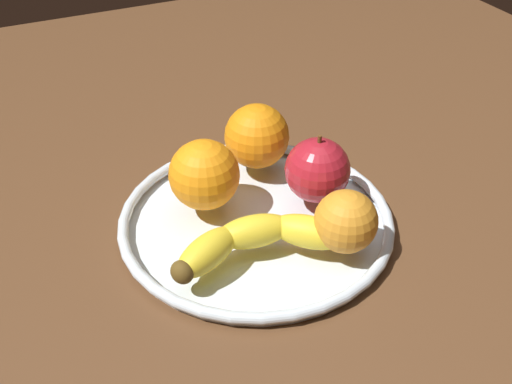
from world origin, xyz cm
name	(u,v)px	position (x,y,z in cm)	size (l,w,h in cm)	color
ground_plane	(256,240)	(0.00, 0.00, -2.00)	(144.61, 144.61, 4.00)	brown
fruit_bowl	(256,220)	(0.00, 0.00, 0.92)	(30.20, 30.20, 1.80)	silver
banana	(255,239)	(2.75, 5.53, 3.51)	(19.05, 8.79, 3.42)	yellow
apple	(317,169)	(-7.47, -0.14, 5.45)	(7.29, 7.29, 8.09)	#AD1D2A
orange_back_right	(257,136)	(-4.28, -8.92, 5.68)	(7.75, 7.75, 7.75)	orange
orange_center	(204,175)	(4.26, -4.13, 5.69)	(7.78, 7.78, 7.78)	orange
orange_front_right	(346,221)	(-5.91, 8.50, 5.04)	(6.48, 6.48, 6.48)	orange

